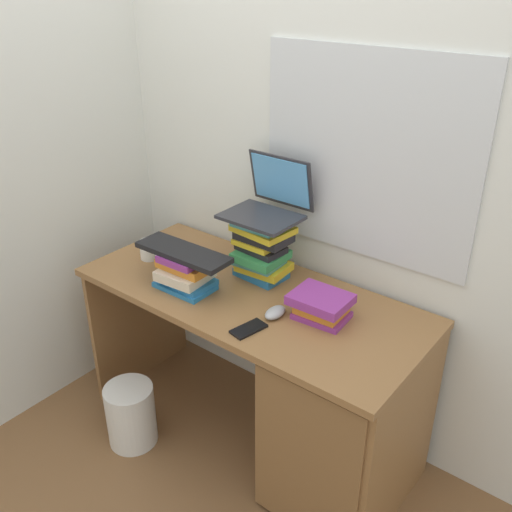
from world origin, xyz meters
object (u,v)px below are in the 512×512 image
(book_stack_keyboard_riser, at_px, (185,273))
(book_stack_side, at_px, (321,306))
(desk, at_px, (320,400))
(laptop, at_px, (269,202))
(mug, at_px, (149,250))
(cell_phone, at_px, (249,329))
(computer_mouse, at_px, (275,312))
(keyboard, at_px, (183,252))
(wastebasket, at_px, (131,415))
(book_stack_tall, at_px, (262,248))

(book_stack_keyboard_riser, xyz_separation_m, book_stack_side, (0.56, 0.16, -0.02))
(desk, distance_m, laptop, 0.83)
(mug, bearing_deg, cell_phone, -13.13)
(book_stack_side, relative_size, laptop, 0.74)
(desk, bearing_deg, computer_mouse, -165.24)
(computer_mouse, height_order, cell_phone, computer_mouse)
(book_stack_side, bearing_deg, cell_phone, -123.80)
(keyboard, xyz_separation_m, wastebasket, (-0.15, -0.25, -0.77))
(book_stack_keyboard_riser, distance_m, keyboard, 0.09)
(book_stack_side, distance_m, cell_phone, 0.29)
(desk, distance_m, keyboard, 0.81)
(keyboard, xyz_separation_m, cell_phone, (0.41, -0.08, -0.16))
(laptop, relative_size, wastebasket, 1.03)
(book_stack_tall, relative_size, cell_phone, 2.01)
(computer_mouse, bearing_deg, desk, 14.76)
(book_stack_side, xyz_separation_m, wastebasket, (-0.72, -0.40, -0.66))
(book_stack_keyboard_riser, distance_m, mug, 0.33)
(desk, xyz_separation_m, book_stack_keyboard_riser, (-0.62, -0.11, 0.41))
(keyboard, relative_size, computer_mouse, 4.04)
(keyboard, distance_m, wastebasket, 0.82)
(book_stack_keyboard_riser, bearing_deg, wastebasket, -122.84)
(book_stack_keyboard_riser, relative_size, keyboard, 0.57)
(mug, bearing_deg, keyboard, -15.10)
(book_stack_keyboard_riser, relative_size, wastebasket, 0.81)
(book_stack_side, xyz_separation_m, laptop, (-0.37, 0.16, 0.28))
(book_stack_side, height_order, mug, book_stack_side)
(cell_phone, bearing_deg, mug, 178.20)
(cell_phone, bearing_deg, book_stack_keyboard_riser, -179.76)
(book_stack_tall, bearing_deg, book_stack_keyboard_riser, -125.86)
(mug, bearing_deg, laptop, 24.92)
(book_stack_tall, bearing_deg, computer_mouse, -42.59)
(computer_mouse, height_order, wastebasket, computer_mouse)
(desk, xyz_separation_m, cell_phone, (-0.21, -0.18, 0.35))
(computer_mouse, distance_m, wastebasket, 0.91)
(desk, height_order, keyboard, keyboard)
(laptop, bearing_deg, book_stack_keyboard_riser, -120.35)
(computer_mouse, xyz_separation_m, mug, (-0.74, 0.03, 0.03))
(book_stack_side, distance_m, mug, 0.88)
(desk, relative_size, book_stack_keyboard_riser, 6.12)
(book_stack_side, height_order, computer_mouse, book_stack_side)
(wastebasket, bearing_deg, mug, 115.77)
(desk, xyz_separation_m, mug, (-0.93, -0.02, 0.39))
(book_stack_keyboard_riser, distance_m, laptop, 0.46)
(mug, distance_m, wastebasket, 0.75)
(book_stack_tall, distance_m, mug, 0.55)
(desk, bearing_deg, mug, -178.96)
(book_stack_side, bearing_deg, keyboard, -164.78)
(book_stack_side, distance_m, wastebasket, 1.06)
(book_stack_tall, relative_size, computer_mouse, 2.62)
(book_stack_tall, distance_m, laptop, 0.20)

